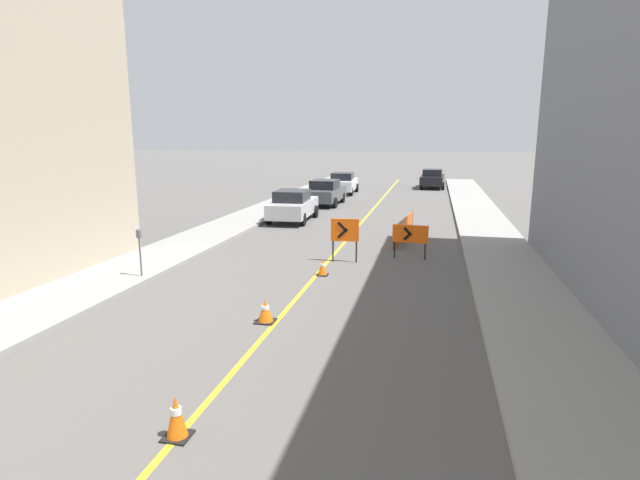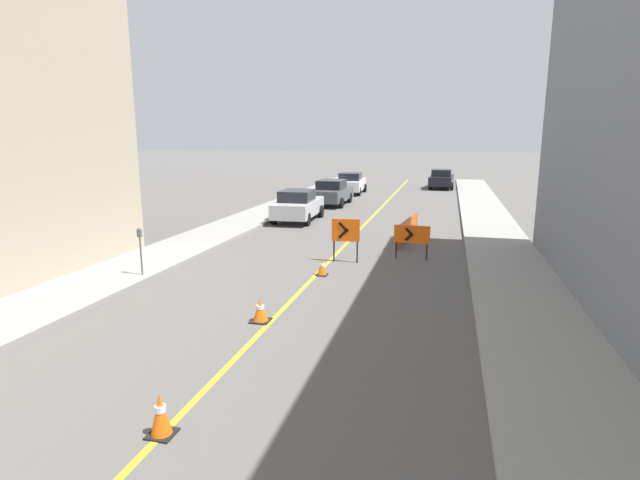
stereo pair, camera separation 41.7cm
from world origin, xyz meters
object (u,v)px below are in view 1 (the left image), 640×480
at_px(traffic_cone_third, 176,417).
at_px(parking_meter_near_curb, 139,243).
at_px(traffic_cone_fifth, 322,267).
at_px(arrow_barricade_secondary, 410,235).
at_px(traffic_cone_fourth, 265,311).
at_px(parked_car_curb_near, 293,205).
at_px(parked_car_curb_mid, 325,192).
at_px(parked_car_opposite_side, 432,178).
at_px(arrow_barricade_primary, 345,232).
at_px(parked_car_curb_far, 343,183).

xyz_separation_m(traffic_cone_third, parking_meter_near_curb, (-4.99, 7.04, 0.83)).
bearing_deg(traffic_cone_fifth, arrow_barricade_secondary, 47.82).
height_order(traffic_cone_third, traffic_cone_fourth, traffic_cone_third).
height_order(parked_car_curb_near, parking_meter_near_curb, parked_car_curb_near).
bearing_deg(traffic_cone_fourth, parked_car_curb_near, 103.26).
height_order(parked_car_curb_near, parked_car_curb_mid, same).
bearing_deg(parked_car_opposite_side, parking_meter_near_curb, -102.60).
bearing_deg(traffic_cone_third, parked_car_curb_near, 100.76).
relative_size(arrow_barricade_primary, parked_car_curb_near, 0.34).
xyz_separation_m(traffic_cone_third, traffic_cone_fourth, (-0.25, 4.62, -0.05)).
distance_m(traffic_cone_third, parking_meter_near_curb, 8.67).
height_order(arrow_barricade_primary, parked_car_curb_mid, parked_car_curb_mid).
bearing_deg(parked_car_curb_far, parking_meter_near_curb, -96.70).
bearing_deg(arrow_barricade_secondary, parked_car_curb_mid, 119.78).
relative_size(traffic_cone_fifth, parked_car_curb_near, 0.12).
xyz_separation_m(traffic_cone_fourth, arrow_barricade_primary, (0.80, 6.02, 0.78)).
xyz_separation_m(traffic_cone_fifth, parking_meter_near_curb, (-5.17, -1.77, 0.90)).
bearing_deg(arrow_barricade_primary, parked_car_curb_far, 96.25).
distance_m(arrow_barricade_primary, parked_car_curb_mid, 14.58).
height_order(traffic_cone_fourth, parked_car_curb_mid, parked_car_curb_mid).
bearing_deg(traffic_cone_fifth, arrow_barricade_primary, 78.54).
relative_size(traffic_cone_fifth, parked_car_curb_far, 0.12).
bearing_deg(parked_car_opposite_side, traffic_cone_fifth, -93.43).
relative_size(traffic_cone_fourth, parked_car_curb_far, 0.13).
bearing_deg(traffic_cone_fifth, parked_car_curb_far, 98.64).
xyz_separation_m(traffic_cone_third, parked_car_curb_far, (-3.23, 31.25, 0.48)).
xyz_separation_m(parked_car_curb_mid, parked_car_curb_far, (-0.06, 6.51, 0.00)).
bearing_deg(parked_car_curb_mid, parked_car_curb_near, -91.12).
bearing_deg(parked_car_curb_far, arrow_barricade_primary, -82.15).
xyz_separation_m(traffic_cone_fourth, parking_meter_near_curb, (-4.74, 2.42, 0.89)).
distance_m(parked_car_curb_near, parked_car_opposite_side, 19.71).
bearing_deg(parking_meter_near_curb, arrow_barricade_secondary, 30.67).
relative_size(arrow_barricade_secondary, parked_car_curb_near, 0.29).
relative_size(traffic_cone_fifth, parked_car_opposite_side, 0.12).
height_order(traffic_cone_third, parked_car_curb_mid, parked_car_curb_mid).
height_order(parked_car_curb_mid, parking_meter_near_curb, parked_car_curb_mid).
distance_m(parked_car_curb_far, parked_car_opposite_side, 8.67).
bearing_deg(arrow_barricade_primary, parked_car_curb_mid, 100.65).
height_order(parked_car_curb_near, parked_car_curb_far, same).
height_order(traffic_cone_fifth, parked_car_opposite_side, parked_car_opposite_side).
relative_size(traffic_cone_third, parked_car_curb_near, 0.15).
xyz_separation_m(parked_car_opposite_side, parking_meter_near_curb, (-8.32, -29.87, 0.36)).
distance_m(arrow_barricade_primary, parked_car_opposite_side, 26.42).
bearing_deg(traffic_cone_fourth, arrow_barricade_secondary, 67.02).
height_order(arrow_barricade_secondary, parked_car_curb_far, parked_car_curb_far).
bearing_deg(parked_car_opposite_side, parked_car_curb_mid, -115.15).
bearing_deg(arrow_barricade_secondary, traffic_cone_fourth, -107.36).
distance_m(traffic_cone_third, arrow_barricade_primary, 10.68).
distance_m(traffic_cone_third, arrow_barricade_secondary, 11.94).
distance_m(arrow_barricade_primary, parking_meter_near_curb, 6.61).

